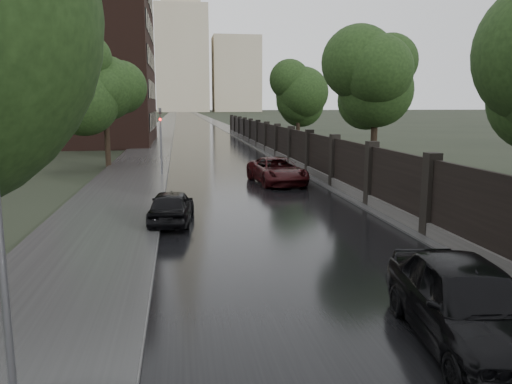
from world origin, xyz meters
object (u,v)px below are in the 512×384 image
(tree_right_c, at_px, (298,96))
(car_right_near, at_px, (468,303))
(tree_left_far, at_px, (105,88))
(traffic_light, at_px, (161,136))
(car_right_far, at_px, (277,171))
(tree_right_b, at_px, (376,91))
(hatchback_left, at_px, (171,206))

(tree_right_c, bearing_deg, car_right_near, -99.05)
(tree_left_far, height_order, traffic_light, tree_left_far)
(tree_left_far, relative_size, car_right_near, 1.60)
(traffic_light, bearing_deg, tree_left_far, 126.47)
(tree_left_far, relative_size, tree_right_c, 1.05)
(tree_right_c, bearing_deg, traffic_light, -128.18)
(car_right_near, xyz_separation_m, car_right_far, (0.29, 18.48, -0.09))
(tree_right_b, relative_size, car_right_near, 1.52)
(car_right_far, bearing_deg, tree_right_b, -0.28)
(tree_right_c, distance_m, car_right_near, 37.75)
(tree_right_c, bearing_deg, hatchback_left, -112.39)
(traffic_light, bearing_deg, tree_right_c, 51.82)
(tree_left_far, xyz_separation_m, car_right_far, (9.89, -8.57, -4.54))
(tree_right_b, relative_size, tree_right_c, 1.00)
(tree_right_b, distance_m, car_right_far, 7.06)
(traffic_light, bearing_deg, car_right_far, -29.93)
(traffic_light, relative_size, car_right_near, 0.87)
(tree_left_far, bearing_deg, tree_right_c, 32.83)
(hatchback_left, xyz_separation_m, car_right_far, (5.49, 8.37, 0.08))
(hatchback_left, relative_size, car_right_far, 0.72)
(tree_right_c, xyz_separation_m, hatchback_left, (-11.10, -26.94, -4.33))
(tree_right_b, distance_m, hatchback_left, 14.90)
(car_right_near, relative_size, car_right_far, 0.92)
(car_right_far, bearing_deg, hatchback_left, -129.29)
(tree_left_far, distance_m, tree_right_b, 17.45)
(hatchback_left, distance_m, car_right_far, 10.01)
(traffic_light, height_order, hatchback_left, traffic_light)
(tree_right_b, bearing_deg, car_right_near, -107.21)
(car_right_near, bearing_deg, tree_left_far, 117.04)
(tree_left_far, distance_m, car_right_near, 29.05)
(tree_right_c, xyz_separation_m, car_right_far, (-5.61, -18.57, -4.25))
(traffic_light, height_order, car_right_near, traffic_light)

